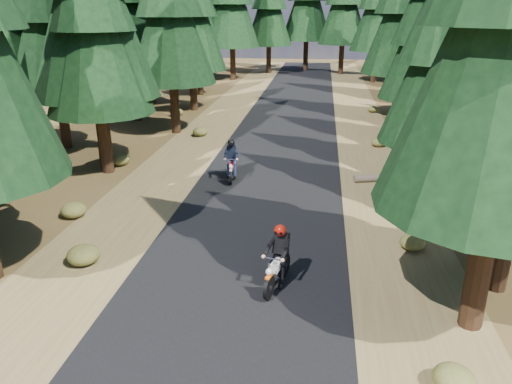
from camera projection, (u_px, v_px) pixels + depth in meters
The scene contains 9 objects.
ground at pixel (250, 241), 15.66m from camera, with size 120.00×120.00×0.00m, color #443218.
road at pixel (267, 188), 20.31m from camera, with size 6.00×100.00×0.01m, color black.
shoulder_l at pixel (158, 183), 20.87m from camera, with size 3.20×100.00×0.01m, color brown.
shoulder_r at pixel (382, 193), 19.75m from camera, with size 3.20×100.00×0.01m, color brown.
log_near at pixel (413, 176), 21.20m from camera, with size 0.32×0.32×5.19m, color #4C4233.
log_far at pixel (474, 209), 17.86m from camera, with size 0.24×0.24×3.93m, color #4C4233.
understory_shrubs at pixel (284, 168), 21.95m from camera, with size 14.95×31.92×0.67m.
rider_lead at pixel (277, 268), 12.90m from camera, with size 1.03×1.99×1.70m.
rider_follow at pixel (231, 167), 21.07m from camera, with size 0.83×1.97×1.70m.
Camera 1 is at (2.03, -14.01, 6.89)m, focal length 35.00 mm.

